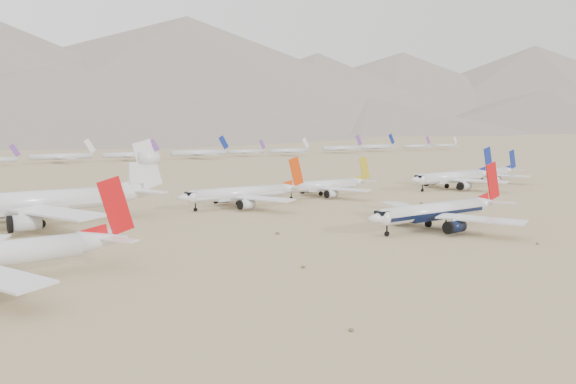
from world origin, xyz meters
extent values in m
plane|color=#907A54|center=(0.00, 0.00, 0.00)|extent=(7000.00, 7000.00, 0.00)
cylinder|color=white|center=(5.68, -2.41, 4.68)|extent=(34.39, 4.07, 4.07)
cube|color=black|center=(5.68, -2.41, 4.17)|extent=(33.71, 4.13, 0.91)
sphere|color=white|center=(-11.51, -2.41, 4.68)|extent=(4.07, 4.07, 4.07)
cube|color=black|center=(-12.12, -2.41, 5.79)|extent=(2.85, 2.64, 1.02)
cone|color=white|center=(26.94, -2.41, 4.98)|extent=(8.60, 4.07, 4.07)
cube|color=white|center=(8.34, -14.47, 3.96)|extent=(13.28, 20.93, 0.64)
cube|color=white|center=(28.61, -6.36, 5.49)|extent=(5.46, 7.14, 0.24)
cylinder|color=black|center=(3.77, -10.86, 2.13)|extent=(4.78, 2.93, 2.93)
cube|color=white|center=(8.34, 9.66, 3.96)|extent=(13.28, 20.93, 0.64)
cube|color=white|center=(28.61, 1.55, 5.49)|extent=(5.46, 7.14, 0.24)
cylinder|color=black|center=(3.77, 6.05, 2.13)|extent=(4.78, 2.93, 2.93)
cube|color=red|center=(29.33, -2.41, 10.91)|extent=(6.52, 0.33, 10.74)
cylinder|color=black|center=(-10.50, -2.41, 0.61)|extent=(1.22, 0.51, 1.22)
cylinder|color=black|center=(7.12, -5.25, 0.85)|extent=(1.71, 1.02, 1.71)
cylinder|color=black|center=(7.12, 0.44, 0.85)|extent=(1.71, 1.02, 1.71)
cone|color=white|center=(-74.29, 6.18, 5.24)|extent=(8.91, 4.27, 4.27)
cube|color=white|center=(-72.56, 2.07, 5.77)|extent=(5.66, 7.40, 0.26)
cube|color=white|center=(-72.56, 10.28, 5.77)|extent=(5.66, 7.40, 0.26)
cube|color=red|center=(-71.82, 6.18, 11.39)|extent=(6.75, 0.34, 11.13)
cylinder|color=white|center=(80.48, 53.70, 4.93)|extent=(35.34, 4.28, 4.28)
cube|color=silver|center=(80.48, 53.70, 4.39)|extent=(34.63, 4.35, 0.96)
sphere|color=white|center=(62.81, 53.70, 4.93)|extent=(4.28, 4.28, 4.28)
cube|color=black|center=(62.17, 53.70, 6.10)|extent=(3.00, 2.78, 1.07)
cone|color=white|center=(102.32, 53.70, 5.25)|extent=(8.83, 4.28, 4.28)
cube|color=white|center=(83.21, 41.26, 4.18)|extent=(13.65, 21.51, 0.66)
cube|color=white|center=(104.03, 49.63, 5.78)|extent=(5.61, 7.33, 0.26)
cylinder|color=silver|center=(78.51, 44.97, 2.24)|extent=(4.91, 3.08, 3.08)
cube|color=white|center=(83.21, 66.15, 4.18)|extent=(13.65, 21.51, 0.66)
cube|color=white|center=(104.03, 57.78, 5.78)|extent=(5.61, 7.33, 0.26)
cylinder|color=silver|center=(78.51, 62.44, 2.24)|extent=(4.91, 3.08, 3.08)
cube|color=navy|center=(104.77, 53.70, 11.36)|extent=(6.70, 0.34, 11.03)
cylinder|color=black|center=(63.88, 53.70, 0.64)|extent=(1.28, 0.54, 1.28)
cylinder|color=black|center=(81.95, 50.71, 0.90)|extent=(1.80, 1.07, 1.80)
cylinder|color=black|center=(81.95, 56.70, 0.90)|extent=(1.80, 1.07, 1.80)
cylinder|color=white|center=(22.19, 64.10, 4.16)|extent=(29.77, 3.62, 3.62)
cube|color=silver|center=(22.19, 64.10, 3.71)|extent=(29.18, 3.67, 0.81)
sphere|color=white|center=(7.30, 64.10, 4.16)|extent=(3.62, 3.62, 3.62)
cube|color=black|center=(6.76, 64.10, 5.16)|extent=(2.53, 2.35, 0.90)
cone|color=white|center=(40.59, 64.10, 4.43)|extent=(7.44, 3.62, 3.62)
cube|color=white|center=(24.49, 53.60, 3.53)|extent=(11.50, 18.12, 0.56)
cube|color=white|center=(42.03, 60.66, 4.88)|extent=(4.73, 6.18, 0.22)
cylinder|color=silver|center=(20.53, 56.73, 1.90)|extent=(4.13, 2.60, 2.60)
cube|color=white|center=(24.49, 74.59, 3.53)|extent=(11.50, 18.12, 0.56)
cube|color=white|center=(42.03, 67.53, 4.88)|extent=(4.73, 6.18, 0.22)
cylinder|color=silver|center=(20.53, 71.46, 1.90)|extent=(4.13, 2.60, 2.60)
cube|color=gold|center=(42.66, 64.10, 9.59)|extent=(5.64, 0.29, 9.30)
cylinder|color=black|center=(8.21, 64.10, 0.54)|extent=(1.09, 0.45, 1.09)
cylinder|color=black|center=(23.43, 61.56, 0.76)|extent=(1.52, 0.90, 1.52)
cylinder|color=black|center=(23.43, 66.63, 0.76)|extent=(1.52, 0.90, 1.52)
cylinder|color=white|center=(-16.20, 58.16, 4.56)|extent=(32.46, 3.97, 3.97)
cube|color=silver|center=(-16.20, 58.16, 4.07)|extent=(31.81, 4.03, 0.89)
sphere|color=white|center=(-32.43, 58.16, 4.56)|extent=(3.97, 3.97, 3.97)
cube|color=black|center=(-33.03, 58.16, 5.65)|extent=(2.78, 2.58, 0.99)
cone|color=white|center=(3.86, 58.16, 4.86)|extent=(8.11, 3.97, 3.97)
cube|color=white|center=(-13.70, 46.71, 3.87)|extent=(12.54, 19.75, 0.61)
cube|color=white|center=(5.44, 54.41, 5.36)|extent=(5.15, 6.74, 0.24)
cylinder|color=silver|center=(-18.01, 50.11, 2.08)|extent=(4.51, 2.86, 2.86)
cube|color=white|center=(-13.70, 69.61, 3.87)|extent=(12.54, 19.75, 0.61)
cube|color=white|center=(5.44, 61.91, 5.36)|extent=(5.15, 6.74, 0.24)
cylinder|color=silver|center=(-18.01, 66.20, 2.08)|extent=(4.51, 2.86, 2.86)
cube|color=#CB3808|center=(6.11, 58.16, 10.49)|extent=(6.15, 0.32, 10.14)
cylinder|color=black|center=(-31.44, 58.16, 0.60)|extent=(1.19, 0.50, 1.19)
cylinder|color=black|center=(-14.85, 55.38, 0.83)|extent=(1.67, 0.99, 1.67)
cylinder|color=black|center=(-14.85, 60.93, 0.83)|extent=(1.67, 0.99, 1.67)
cylinder|color=white|center=(-77.84, 59.49, 6.44)|extent=(46.79, 5.60, 5.60)
cube|color=silver|center=(-77.84, 59.49, 5.74)|extent=(45.85, 5.69, 1.26)
cone|color=white|center=(-48.93, 59.49, 6.86)|extent=(11.70, 5.60, 5.60)
cube|color=white|center=(-74.23, 43.04, 5.46)|extent=(18.07, 28.47, 0.87)
cube|color=white|center=(-46.65, 54.10, 7.56)|extent=(7.43, 9.71, 0.34)
cylinder|color=silver|center=(-80.44, 47.95, 2.94)|extent=(6.50, 4.03, 4.03)
cube|color=white|center=(-74.23, 75.93, 5.46)|extent=(18.07, 28.47, 0.87)
cube|color=white|center=(-46.65, 64.88, 7.56)|extent=(7.43, 9.71, 0.34)
cylinder|color=silver|center=(-80.44, 71.02, 2.94)|extent=(6.50, 4.03, 4.03)
cube|color=white|center=(-45.68, 59.49, 14.95)|extent=(8.87, 0.45, 14.61)
cylinder|color=white|center=(-45.35, 59.49, 16.75)|extent=(5.85, 3.63, 3.63)
cylinder|color=black|center=(-75.90, 55.57, 1.18)|extent=(2.35, 1.40, 2.35)
cylinder|color=black|center=(-75.90, 63.41, 1.18)|extent=(2.35, 1.40, 2.35)
cylinder|color=white|center=(116.04, 63.34, 4.21)|extent=(30.31, 3.66, 3.66)
cube|color=silver|center=(116.04, 63.34, 3.75)|extent=(29.70, 3.72, 0.82)
sphere|color=white|center=(100.88, 63.34, 4.21)|extent=(3.66, 3.66, 3.66)
cube|color=black|center=(100.33, 63.34, 5.22)|extent=(2.56, 2.38, 0.92)
cone|color=white|center=(134.77, 63.34, 4.48)|extent=(7.58, 3.66, 3.66)
cube|color=white|center=(118.38, 52.67, 3.57)|extent=(11.71, 18.45, 0.57)
cube|color=white|center=(136.24, 59.84, 4.94)|extent=(4.81, 6.29, 0.22)
cylinder|color=silver|center=(114.35, 55.85, 1.92)|extent=(4.21, 2.64, 2.64)
cube|color=white|center=(118.38, 74.01, 3.57)|extent=(11.71, 18.45, 0.57)
cube|color=white|center=(136.24, 66.83, 4.94)|extent=(4.81, 6.29, 0.22)
cylinder|color=silver|center=(114.35, 70.82, 1.92)|extent=(4.21, 2.64, 2.64)
cube|color=navy|center=(136.88, 63.34, 9.73)|extent=(5.74, 0.29, 9.47)
cylinder|color=black|center=(101.80, 63.34, 0.55)|extent=(1.10, 0.46, 1.10)
cylinder|color=black|center=(117.30, 60.77, 0.77)|extent=(1.54, 0.92, 1.54)
cylinder|color=black|center=(117.30, 65.90, 0.77)|extent=(1.54, 0.92, 1.54)
cube|color=#6C3B93|center=(-44.40, 297.90, 9.80)|extent=(6.81, 0.34, 8.57)
cylinder|color=silver|center=(-14.56, 306.46, 4.43)|extent=(41.11, 4.06, 4.06)
cube|color=white|center=(4.79, 306.46, 11.30)|extent=(8.19, 0.41, 10.31)
cube|color=silver|center=(-14.56, 295.82, 3.82)|extent=(10.83, 18.92, 0.41)
cube|color=silver|center=(-14.56, 317.09, 3.82)|extent=(10.83, 18.92, 0.41)
cylinder|color=silver|center=(31.57, 301.02, 4.34)|extent=(39.29, 3.88, 3.88)
cube|color=#6C3B93|center=(50.06, 301.02, 10.91)|extent=(7.82, 0.39, 9.86)
cube|color=silver|center=(31.57, 290.85, 3.76)|extent=(10.35, 18.09, 0.39)
cube|color=silver|center=(31.57, 311.19, 3.76)|extent=(10.35, 18.09, 0.39)
cylinder|color=silver|center=(83.39, 295.37, 4.63)|extent=(45.11, 4.46, 4.46)
cube|color=navy|center=(104.62, 295.37, 12.17)|extent=(8.98, 0.45, 11.32)
cube|color=silver|center=(83.39, 283.69, 3.96)|extent=(11.89, 20.77, 0.45)
cube|color=silver|center=(83.39, 307.04, 3.96)|extent=(11.89, 20.77, 0.45)
cylinder|color=silver|center=(128.85, 302.28, 4.05)|extent=(33.37, 3.30, 3.30)
cube|color=#6C3B93|center=(144.56, 302.28, 9.62)|extent=(6.65, 0.33, 8.37)
cube|color=silver|center=(128.85, 293.64, 3.55)|extent=(8.79, 15.36, 0.33)
cube|color=silver|center=(128.85, 310.92, 3.55)|extent=(8.79, 15.36, 0.33)
cylinder|color=silver|center=(163.57, 290.88, 4.24)|extent=(37.29, 3.69, 3.69)
cube|color=white|center=(181.12, 290.88, 10.47)|extent=(7.43, 0.37, 9.35)
cube|color=silver|center=(163.57, 281.23, 3.69)|extent=(9.82, 17.17, 0.37)
cube|color=silver|center=(163.57, 300.53, 3.69)|extent=(9.82, 17.17, 0.37)
cylinder|color=silver|center=(228.23, 298.47, 4.52)|extent=(42.90, 4.24, 4.24)
cube|color=#6C3B93|center=(248.42, 298.47, 11.69)|extent=(8.54, 0.42, 10.76)
cube|color=silver|center=(228.23, 287.37, 3.88)|extent=(11.30, 19.75, 0.42)
cube|color=silver|center=(228.23, 309.58, 3.88)|extent=(11.30, 19.75, 0.42)
cylinder|color=silver|center=(275.25, 303.49, 4.57)|extent=(43.82, 4.33, 4.33)
cube|color=navy|center=(295.87, 303.49, 11.89)|extent=(8.73, 0.43, 10.99)
cube|color=silver|center=(275.25, 292.15, 3.92)|extent=(11.54, 20.17, 0.43)
cube|color=silver|center=(275.25, 314.83, 3.92)|extent=(11.54, 20.17, 0.43)
cylinder|color=silver|center=(325.34, 297.48, 4.15)|extent=(35.51, 3.51, 3.51)
cube|color=#6C3B93|center=(342.05, 297.48, 10.09)|extent=(7.07, 0.35, 8.91)
cube|color=silver|center=(325.34, 288.29, 3.63)|extent=(9.36, 16.35, 0.35)
cube|color=silver|center=(325.34, 306.67, 3.63)|extent=(9.36, 16.35, 0.35)
cylinder|color=silver|center=(368.03, 296.45, 4.00)|extent=(32.46, 3.21, 3.21)
cube|color=white|center=(383.30, 296.45, 9.43)|extent=(6.46, 0.32, 8.14)
cube|color=silver|center=(368.03, 288.05, 3.52)|extent=(8.55, 14.94, 0.32)
cube|color=silver|center=(368.03, 304.85, 3.52)|extent=(8.55, 14.94, 0.32)
cone|color=slate|center=(200.00, 1480.00, 120.00)|extent=(1824.00, 1824.00, 240.00)
cone|color=slate|center=(700.00, 1660.00, 190.00)|extent=(2356.00, 2356.00, 380.00)
cone|color=slate|center=(1200.00, 1600.00, 145.00)|extent=(1682.00, 1682.00, 290.00)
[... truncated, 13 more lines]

